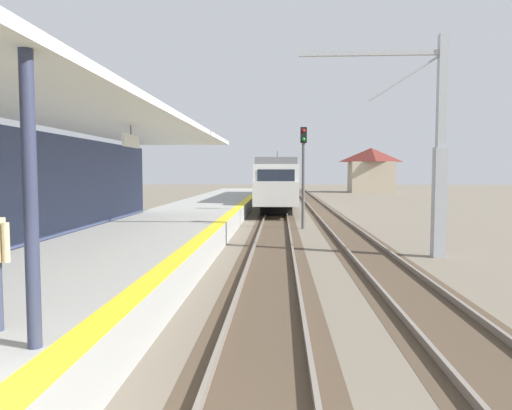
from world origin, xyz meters
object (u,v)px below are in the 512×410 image
catenary_pylon_far_side (431,152)px  distant_trackside_house (371,169)px  approaching_train (277,181)px  rail_signal_post (303,167)px

catenary_pylon_far_side → distant_trackside_house: (7.95, 53.13, -0.27)m
distant_trackside_house → catenary_pylon_far_side: bearing=-98.5°
approaching_train → rail_signal_post: 14.02m
approaching_train → catenary_pylon_far_side: catenary_pylon_far_side is taller
catenary_pylon_far_side → approaching_train: bearing=103.7°
approaching_train → rail_signal_post: size_ratio=3.77×
catenary_pylon_far_side → distant_trackside_house: 53.72m
distant_trackside_house → rail_signal_post: bearing=-104.8°
catenary_pylon_far_side → distant_trackside_house: catenary_pylon_far_side is taller
approaching_train → rail_signal_post: bearing=-84.1°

